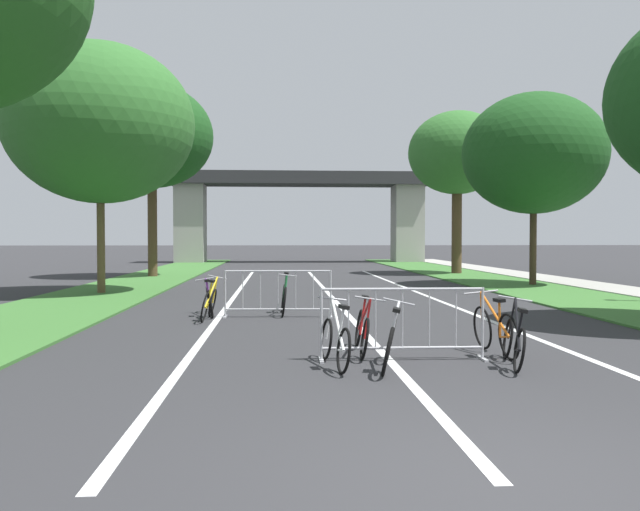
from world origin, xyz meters
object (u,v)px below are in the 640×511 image
crowd_barrier_nearest (402,324)px  bicycle_red_2 (362,330)px  tree_left_cypress_far (100,124)px  bicycle_yellow_1 (209,303)px  bicycle_purple_6 (209,300)px  bicycle_orange_7 (495,329)px  bicycle_white_5 (335,341)px  tree_right_maple_mid (534,154)px  tree_right_oak_mid (457,154)px  crowd_barrier_second (278,294)px  tree_left_pine_near (152,136)px  bicycle_silver_0 (390,342)px  bicycle_green_3 (284,298)px  bicycle_black_4 (514,341)px

crowd_barrier_nearest → bicycle_red_2: crowd_barrier_nearest is taller
tree_left_cypress_far → bicycle_yellow_1: (4.06, -6.65, -4.95)m
bicycle_purple_6 → bicycle_orange_7: bicycle_orange_7 is taller
crowd_barrier_nearest → bicycle_yellow_1: bearing=124.2°
bicycle_white_5 → tree_right_maple_mid: bearing=50.9°
tree_right_oak_mid → bicycle_white_5: (-7.91, -22.20, -5.50)m
tree_right_maple_mid → crowd_barrier_nearest: 16.53m
tree_left_cypress_far → crowd_barrier_second: (5.54, -6.29, -4.80)m
tree_left_cypress_far → tree_right_maple_mid: bearing=9.8°
bicycle_red_2 → tree_left_cypress_far: bearing=-55.1°
tree_left_cypress_far → tree_right_oak_mid: tree_right_oak_mid is taller
tree_right_maple_mid → tree_right_oak_mid: (-0.68, 7.76, 1.00)m
tree_left_cypress_far → crowd_barrier_second: size_ratio=3.22×
tree_left_pine_near → tree_left_cypress_far: bearing=-89.5°
bicycle_yellow_1 → bicycle_purple_6: bicycle_yellow_1 is taller
bicycle_yellow_1 → bicycle_purple_6: bearing=99.4°
bicycle_white_5 → bicycle_silver_0: bearing=-23.7°
bicycle_green_3 → bicycle_black_4: 6.98m
tree_left_pine_near → bicycle_silver_0: size_ratio=5.16×
tree_left_cypress_far → bicycle_red_2: 13.77m
tree_left_pine_near → bicycle_orange_7: bearing=-65.9°
bicycle_yellow_1 → bicycle_green_3: 1.85m
crowd_barrier_second → bicycle_black_4: bearing=-60.3°
tree_left_cypress_far → bicycle_orange_7: size_ratio=4.72×
bicycle_black_4 → bicycle_white_5: 2.47m
tree_right_maple_mid → bicycle_orange_7: size_ratio=4.27×
bicycle_purple_6 → tree_left_cypress_far: bearing=116.0°
tree_left_pine_near → tree_right_oak_mid: bearing=6.3°
tree_right_maple_mid → tree_left_pine_near: bearing=157.6°
bicycle_purple_6 → tree_left_pine_near: bearing=97.3°
crowd_barrier_nearest → bicycle_orange_7: crowd_barrier_nearest is taller
bicycle_green_3 → tree_right_maple_mid: bearing=-138.6°
tree_right_oak_mid → crowd_barrier_second: bearing=-117.6°
bicycle_black_4 → bicycle_white_5: bearing=-170.8°
crowd_barrier_nearest → tree_right_oak_mid: bearing=72.4°
bicycle_orange_7 → crowd_barrier_second: bearing=119.4°
tree_right_maple_mid → bicycle_yellow_1: (-10.85, -9.22, -4.48)m
tree_left_cypress_far → bicycle_yellow_1: tree_left_cypress_far is taller
tree_left_pine_near → bicycle_yellow_1: bearing=-75.0°
tree_left_cypress_far → bicycle_purple_6: tree_left_cypress_far is taller
bicycle_yellow_1 → bicycle_red_2: size_ratio=0.94×
bicycle_yellow_1 → tree_left_pine_near: bearing=108.6°
tree_right_maple_mid → bicycle_red_2: tree_right_maple_mid is taller
tree_right_maple_mid → bicycle_white_5: tree_right_maple_mid is taller
bicycle_silver_0 → bicycle_yellow_1: 6.18m
tree_right_maple_mid → bicycle_orange_7: tree_right_maple_mid is taller
tree_left_pine_near → tree_right_maple_mid: bearing=-22.4°
bicycle_yellow_1 → bicycle_purple_6: (-0.08, 0.81, -0.02)m
tree_right_maple_mid → crowd_barrier_second: 13.61m
tree_left_cypress_far → crowd_barrier_nearest: 14.43m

